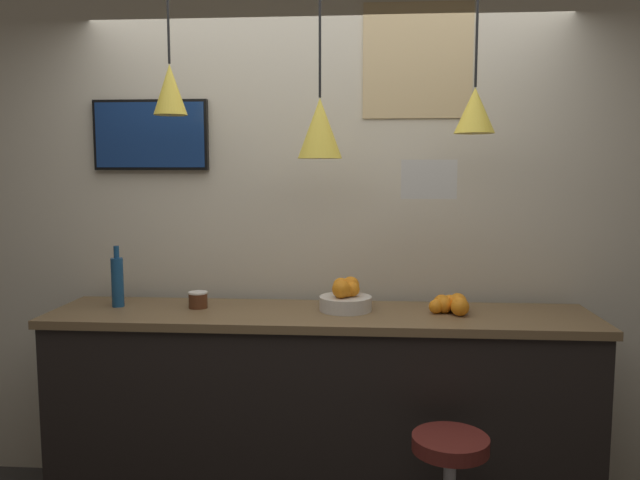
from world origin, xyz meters
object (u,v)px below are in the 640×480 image
Objects in this scene: fruit_bowl at (346,298)px; mounted_tv at (151,135)px; spread_jar at (198,300)px; juice_bottle at (117,281)px.

fruit_bowl is 0.41× the size of mounted_tv.
mounted_tv is (-0.32, 0.29, 0.83)m from spread_jar.
fruit_bowl is at bearing 0.48° from spread_jar.
fruit_bowl is at bearing -15.12° from mounted_tv.
spread_jar is at bearing 0.00° from juice_bottle.
fruit_bowl is at bearing 0.31° from juice_bottle.
juice_bottle is at bearing 180.00° from spread_jar.
juice_bottle is 0.80m from mounted_tv.
spread_jar is 0.93m from mounted_tv.
juice_bottle reaches higher than fruit_bowl.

